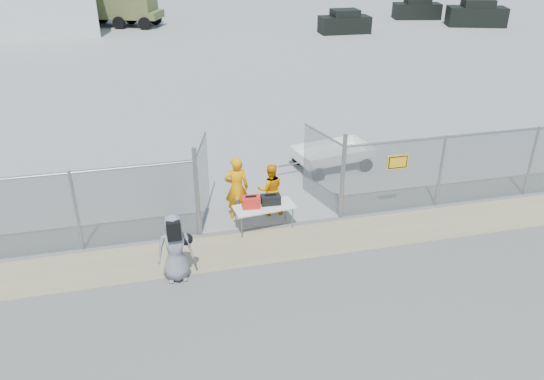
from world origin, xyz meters
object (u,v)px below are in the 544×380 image
object	(u,v)px
security_worker_left	(237,188)
utility_trailer	(332,157)
folding_table	(264,217)
visitor	(175,248)
security_worker_right	(270,189)

from	to	relation	value
security_worker_left	utility_trailer	world-z (taller)	security_worker_left
folding_table	utility_trailer	world-z (taller)	utility_trailer
utility_trailer	visitor	bearing A→B (deg)	-148.02
folding_table	visitor	world-z (taller)	visitor
folding_table	utility_trailer	bearing A→B (deg)	40.97
security_worker_left	security_worker_right	world-z (taller)	security_worker_left
visitor	security_worker_left	bearing A→B (deg)	51.66
security_worker_right	visitor	size ratio (longest dim) A/B	0.91
visitor	folding_table	bearing A→B (deg)	33.38
folding_table	security_worker_left	bearing A→B (deg)	121.04
visitor	utility_trailer	bearing A→B (deg)	40.91
security_worker_right	visitor	xyz separation A→B (m)	(-2.86, -2.53, 0.08)
folding_table	visitor	size ratio (longest dim) A/B	0.96
folding_table	security_worker_right	world-z (taller)	security_worker_right
folding_table	security_worker_right	distance (m)	0.97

